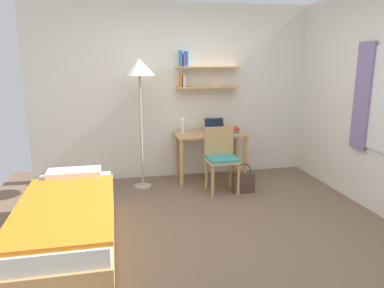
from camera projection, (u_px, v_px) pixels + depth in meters
ground_plane at (215, 231)px, 3.89m from camera, size 5.28×5.28×0.00m
wall_back at (180, 92)px, 5.52m from camera, size 4.40×0.27×2.60m
bed at (68, 222)px, 3.57m from camera, size 0.88×1.99×0.54m
desk at (210, 142)px, 5.46m from camera, size 1.05×0.55×0.72m
desk_chair at (221, 156)px, 5.01m from camera, size 0.44×0.39×0.88m
standing_lamp at (139, 74)px, 4.87m from camera, size 0.42×0.42×1.80m
laptop at (215, 129)px, 5.45m from camera, size 0.29×0.22×0.21m
water_bottle at (183, 126)px, 5.39m from camera, size 0.06×0.06×0.22m
book_stack at (232, 129)px, 5.48m from camera, size 0.20×0.26×0.08m
handbag at (243, 182)px, 5.00m from camera, size 0.30×0.12×0.41m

